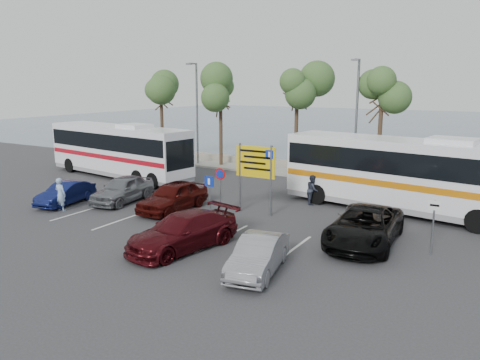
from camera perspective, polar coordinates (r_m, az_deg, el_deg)
The scene contains 25 objects.
ground at distance 22.17m, azimuth -4.42°, elevation -5.65°, with size 120.00×120.00×0.00m, color #303032.
kerb_strip at distance 34.24m, azimuth 9.03°, elevation 0.59°, with size 44.00×2.40×0.15m, color gray.
seawall at distance 36.04m, azimuth 10.21°, elevation 1.47°, with size 48.00×0.80×0.60m, color gray.
sea at distance 78.57m, azimuth 21.49°, elevation 6.11°, with size 140.00×140.00×0.00m, color #465C71.
tree_far_left at distance 40.80m, azimuth -9.64°, elevation 11.19°, with size 3.20×3.20×7.60m.
tree_left at distance 37.25m, azimuth -2.39°, elevation 10.80°, with size 3.20×3.20×7.20m.
tree_mid at distance 34.18m, azimuth 7.01°, elevation 11.73°, with size 3.20×3.20×8.00m.
tree_right at distance 32.26m, azimuth 16.97°, elevation 10.45°, with size 3.20×3.20×7.40m.
street_lamp_left at distance 38.03m, azimuth -5.34°, elevation 8.66°, with size 0.45×1.15×8.01m.
street_lamp_right at distance 32.25m, azimuth 13.99°, elevation 7.82°, with size 0.45×1.15×8.01m.
direction_sign at distance 23.73m, azimuth 1.89°, elevation 1.58°, with size 2.20×0.12×3.60m.
sign_no_stop at distance 24.01m, azimuth -2.41°, elevation -0.38°, with size 0.60×0.08×2.35m.
sign_parking at distance 22.52m, azimuth -3.75°, elevation -1.49°, with size 0.50×0.07×2.25m.
sign_taxi at distance 19.68m, azimuth 22.52°, elevation -4.48°, with size 0.50×0.07×2.20m.
lane_markings at distance 22.06m, azimuth -8.35°, elevation -5.82°, with size 12.02×4.20×0.01m, color silver, non-canonical shape.
coach_bus_left at distance 34.43m, azimuth -14.57°, elevation 3.33°, with size 12.69×4.33×3.88m.
coach_bus_right at distance 25.35m, azimuth 19.91°, elevation 0.27°, with size 13.28×4.73×4.06m.
car_silver_a at distance 27.21m, azimuth -14.12°, elevation -1.08°, with size 1.75×4.35×1.48m, color slate.
car_blue at distance 27.70m, azimuth -20.49°, elevation -1.52°, with size 1.30×3.73×1.23m, color #11194F.
car_maroon at distance 19.15m, azimuth -6.96°, elevation -6.24°, with size 2.05×5.05×1.47m, color #460B10.
car_red at distance 24.86m, azimuth -8.17°, elevation -1.97°, with size 1.82×4.53×1.54m, color #400B09.
suv_black at distance 20.24m, azimuth 14.93°, elevation -5.47°, with size 2.53×5.48×1.52m, color black.
car_silver_b at distance 16.77m, azimuth 2.25°, elevation -9.12°, with size 1.36×3.91×1.29m, color gray.
pedestrian_near at distance 26.28m, azimuth -21.05°, elevation -1.65°, with size 0.64×0.42×1.77m, color #95B1D9.
pedestrian_far at distance 26.24m, azimuth 8.84°, elevation -1.15°, with size 0.80×0.62×1.64m, color #2C3243.
Camera 1 is at (12.13, -17.34, 6.62)m, focal length 35.00 mm.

